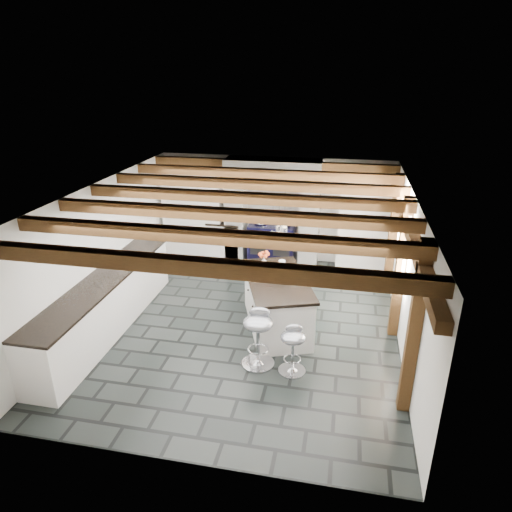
% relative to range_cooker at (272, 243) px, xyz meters
% --- Properties ---
extents(ground, '(6.00, 6.00, 0.00)m').
position_rel_range_cooker_xyz_m(ground, '(0.00, -2.68, -0.47)').
color(ground, black).
rests_on(ground, ground).
extents(room_shell, '(6.00, 6.03, 6.00)m').
position_rel_range_cooker_xyz_m(room_shell, '(-0.61, -1.26, 0.60)').
color(room_shell, white).
rests_on(room_shell, ground).
extents(range_cooker, '(1.00, 0.63, 0.99)m').
position_rel_range_cooker_xyz_m(range_cooker, '(0.00, 0.00, 0.00)').
color(range_cooker, black).
rests_on(range_cooker, ground).
extents(kitchen_island, '(1.47, 1.99, 1.18)m').
position_rel_range_cooker_xyz_m(kitchen_island, '(0.52, -2.64, -0.01)').
color(kitchen_island, white).
rests_on(kitchen_island, ground).
extents(bar_stool_near, '(0.42, 0.42, 0.73)m').
position_rel_range_cooker_xyz_m(bar_stool_near, '(0.93, -3.81, -0.01)').
color(bar_stool_near, silver).
rests_on(bar_stool_near, ground).
extents(bar_stool_far, '(0.49, 0.49, 0.89)m').
position_rel_range_cooker_xyz_m(bar_stool_far, '(0.42, -3.73, 0.09)').
color(bar_stool_far, silver).
rests_on(bar_stool_far, ground).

